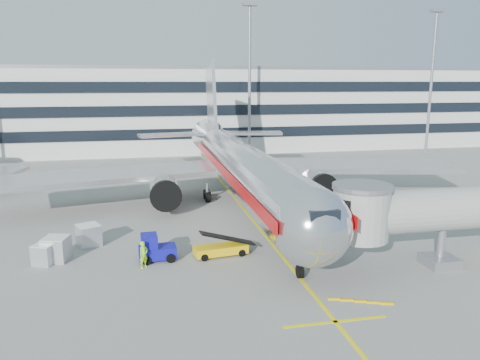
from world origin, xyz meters
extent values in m
plane|color=gray|center=(0.00, 0.00, 0.00)|extent=(180.00, 180.00, 0.00)
cube|color=yellow|center=(0.00, 10.00, 0.01)|extent=(0.25, 70.00, 0.01)
cube|color=yellow|center=(0.00, -14.00, 0.01)|extent=(6.00, 0.25, 0.01)
cylinder|color=silver|center=(0.00, 8.00, 4.20)|extent=(5.00, 36.00, 5.00)
sphere|color=silver|center=(0.00, -10.00, 4.20)|extent=(5.00, 5.00, 5.00)
cone|color=silver|center=(0.00, 31.00, 4.80)|extent=(5.00, 10.00, 5.00)
cube|color=black|center=(0.00, -11.50, 5.33)|extent=(1.80, 1.20, 0.90)
cube|color=#B7B7BC|center=(13.00, 13.50, 3.40)|extent=(24.95, 12.07, 0.50)
cube|color=#B7B7BC|center=(-13.00, 13.50, 3.40)|extent=(24.95, 12.07, 0.50)
cylinder|color=#99999E|center=(8.00, 10.00, 2.20)|extent=(3.00, 4.20, 3.00)
cylinder|color=#99999E|center=(-8.00, 10.00, 2.20)|extent=(3.00, 4.20, 3.00)
cylinder|color=black|center=(8.00, 8.00, 2.20)|extent=(3.10, 0.50, 3.10)
cylinder|color=black|center=(-8.00, 8.00, 2.20)|extent=(3.10, 0.50, 3.10)
cube|color=#B7B7BC|center=(0.00, 31.50, 9.20)|extent=(0.45, 9.39, 13.72)
cube|color=#B7B7BC|center=(5.50, 32.00, 5.40)|extent=(10.41, 4.94, 0.35)
cube|color=#B7B7BC|center=(-5.50, 32.00, 5.40)|extent=(10.41, 4.94, 0.35)
cylinder|color=gray|center=(0.00, -8.00, 0.90)|extent=(0.24, 0.24, 1.80)
cylinder|color=black|center=(0.00, -8.00, 0.45)|extent=(0.35, 0.90, 0.90)
cylinder|color=gray|center=(3.20, 14.00, 1.00)|extent=(0.30, 0.30, 2.00)
cylinder|color=gray|center=(-3.20, 14.00, 1.00)|extent=(0.30, 0.30, 2.00)
cube|color=red|center=(2.52, 8.00, 4.50)|extent=(0.06, 38.00, 0.90)
cube|color=red|center=(-2.52, 8.00, 4.50)|extent=(0.06, 38.00, 0.90)
cylinder|color=#A8A8A3|center=(10.50, -8.00, 4.20)|extent=(13.00, 3.00, 3.00)
cylinder|color=#A8A8A3|center=(4.20, -8.00, 4.20)|extent=(3.80, 3.80, 3.40)
cylinder|color=gray|center=(4.20, -8.00, 6.10)|extent=(4.00, 4.00, 0.30)
cube|color=black|center=(2.90, -8.00, 4.20)|extent=(1.40, 2.60, 2.60)
cylinder|color=gray|center=(10.50, -8.00, 1.60)|extent=(0.56, 0.56, 3.20)
cube|color=gray|center=(10.50, -8.00, 0.35)|extent=(2.20, 2.20, 0.70)
cylinder|color=black|center=(9.60, -8.00, 0.35)|extent=(0.35, 0.70, 0.70)
cylinder|color=black|center=(11.40, -8.00, 0.35)|extent=(0.35, 0.70, 0.70)
cube|color=silver|center=(0.00, 58.00, 7.50)|extent=(150.00, 24.00, 15.00)
cube|color=black|center=(0.00, 45.90, 4.00)|extent=(150.00, 0.30, 1.80)
cube|color=black|center=(0.00, 45.90, 8.00)|extent=(150.00, 0.30, 1.80)
cube|color=black|center=(0.00, 45.90, 12.00)|extent=(150.00, 0.30, 1.80)
cube|color=gray|center=(0.00, 58.00, 15.30)|extent=(150.00, 24.00, 0.60)
cylinder|color=gray|center=(8.00, 42.00, 12.50)|extent=(0.50, 0.50, 25.00)
cube|color=gray|center=(8.00, 42.00, 25.20)|extent=(2.40, 1.20, 0.50)
cylinder|color=gray|center=(42.00, 42.00, 12.50)|extent=(0.50, 0.50, 25.00)
cube|color=gray|center=(42.00, 42.00, 25.20)|extent=(2.40, 1.20, 0.50)
cube|color=#E2B609|center=(-4.52, -2.85, 0.50)|extent=(4.17, 1.98, 0.64)
cube|color=black|center=(-4.52, -2.85, 1.32)|extent=(4.31, 1.56, 1.40)
cylinder|color=black|center=(-6.05, -2.41, 0.27)|extent=(0.58, 0.33, 0.55)
cylinder|color=black|center=(-5.88, -3.68, 0.27)|extent=(0.58, 0.33, 0.55)
cylinder|color=black|center=(-3.16, -2.02, 0.27)|extent=(0.58, 0.33, 0.55)
cylinder|color=black|center=(-2.99, -3.29, 0.27)|extent=(0.58, 0.33, 0.55)
cube|color=#0E0D98|center=(-9.22, -2.79, 0.63)|extent=(2.78, 1.69, 0.87)
cube|color=#0E0D98|center=(-9.80, -2.82, 1.49)|extent=(1.24, 1.51, 1.06)
cube|color=black|center=(-9.80, -2.82, 1.83)|extent=(1.13, 1.31, 0.10)
cylinder|color=black|center=(-10.13, -2.12, 0.34)|extent=(0.69, 0.33, 0.67)
cylinder|color=black|center=(-10.04, -3.56, 0.34)|extent=(0.69, 0.33, 0.67)
cylinder|color=black|center=(-8.40, -2.02, 0.34)|extent=(0.69, 0.33, 0.67)
cylinder|color=black|center=(-8.32, -3.46, 0.34)|extent=(0.69, 0.33, 0.67)
cube|color=#BABCC2|center=(-17.24, -1.81, 0.72)|extent=(1.82, 1.82, 1.43)
cube|color=white|center=(-17.24, -1.81, 1.45)|extent=(1.82, 1.82, 0.05)
cube|color=#BABCC2|center=(-14.51, 1.50, 0.85)|extent=(2.17, 2.17, 1.69)
cube|color=white|center=(-14.51, 1.50, 1.71)|extent=(2.17, 2.17, 0.06)
cube|color=#BABCC2|center=(-16.50, -1.33, 0.87)|extent=(2.06, 2.06, 1.74)
cube|color=white|center=(-16.50, -1.33, 1.76)|extent=(2.06, 2.06, 0.07)
imported|color=#AEFF1A|center=(-10.23, -4.00, 0.96)|extent=(0.83, 0.81, 1.93)
camera|label=1|loc=(-9.95, -35.93, 12.94)|focal=35.00mm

